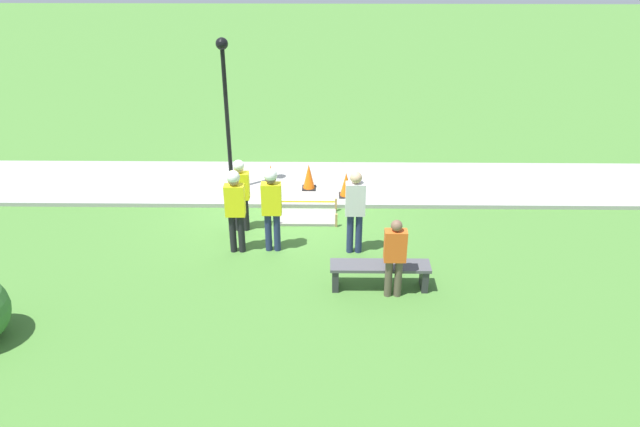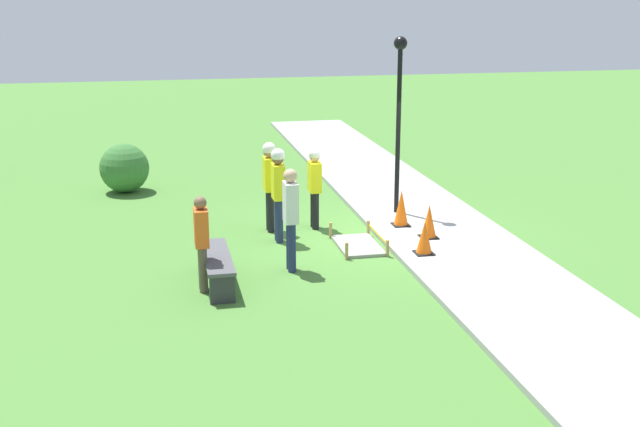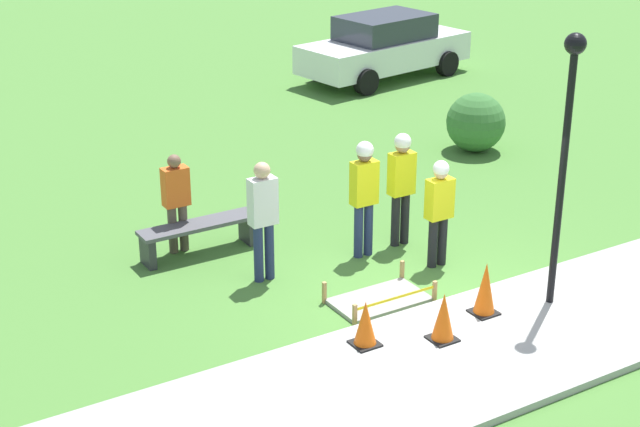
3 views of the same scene
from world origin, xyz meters
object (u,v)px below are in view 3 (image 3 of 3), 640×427
(bystander_in_gray_shirt, at_px, (263,214))
(lamppost_near, at_px, (567,131))
(traffic_cone_far_patch, at_px, (443,317))
(bystander_in_orange_shirt, at_px, (176,198))
(park_bench, at_px, (199,232))
(traffic_cone_near_patch, at_px, (365,323))
(traffic_cone_sidewalk_edge, at_px, (485,289))
(worker_supervisor, at_px, (402,179))
(worker_assistant, at_px, (439,205))
(parked_car_white, at_px, (384,46))
(worker_trainee, at_px, (364,188))

(bystander_in_gray_shirt, xyz_separation_m, lamppost_near, (2.94, -2.82, 1.52))
(traffic_cone_far_patch, height_order, bystander_in_gray_shirt, bystander_in_gray_shirt)
(bystander_in_orange_shirt, bearing_deg, park_bench, -48.29)
(traffic_cone_near_patch, bearing_deg, bystander_in_gray_shirt, 92.52)
(traffic_cone_near_patch, height_order, traffic_cone_sidewalk_edge, traffic_cone_sidewalk_edge)
(worker_supervisor, relative_size, bystander_in_gray_shirt, 1.01)
(worker_assistant, xyz_separation_m, parked_car_white, (5.67, 9.56, -0.16))
(worker_supervisor, height_order, parked_car_white, worker_supervisor)
(traffic_cone_near_patch, xyz_separation_m, park_bench, (-0.54, 3.80, -0.04))
(worker_supervisor, distance_m, bystander_in_orange_shirt, 3.47)
(traffic_cone_far_patch, distance_m, parked_car_white, 13.54)
(park_bench, distance_m, worker_assistant, 3.70)
(bystander_in_orange_shirt, bearing_deg, traffic_cone_sidewalk_edge, -58.18)
(parked_car_white, bearing_deg, traffic_cone_far_patch, -130.70)
(worker_assistant, bearing_deg, traffic_cone_near_patch, -146.40)
(worker_supervisor, xyz_separation_m, bystander_in_orange_shirt, (-3.09, 1.57, -0.21))
(traffic_cone_near_patch, height_order, parked_car_white, parked_car_white)
(worker_supervisor, height_order, lamppost_near, lamppost_near)
(bystander_in_gray_shirt, relative_size, lamppost_near, 0.49)
(worker_assistant, xyz_separation_m, worker_trainee, (-0.75, 0.87, 0.13))
(traffic_cone_far_patch, height_order, park_bench, traffic_cone_far_patch)
(bystander_in_gray_shirt, distance_m, parked_car_white, 11.86)
(traffic_cone_far_patch, xyz_separation_m, park_bench, (-1.46, 4.21, -0.06))
(worker_supervisor, bearing_deg, traffic_cone_far_patch, -115.88)
(traffic_cone_sidewalk_edge, distance_m, bystander_in_gray_shirt, 3.31)
(traffic_cone_near_patch, height_order, bystander_in_orange_shirt, bystander_in_orange_shirt)
(traffic_cone_sidewalk_edge, relative_size, bystander_in_orange_shirt, 0.47)
(traffic_cone_far_patch, relative_size, bystander_in_orange_shirt, 0.41)
(worker_trainee, bearing_deg, lamppost_near, -65.81)
(traffic_cone_near_patch, bearing_deg, parked_car_white, 54.21)
(bystander_in_gray_shirt, bearing_deg, traffic_cone_near_patch, -87.48)
(traffic_cone_near_patch, distance_m, parked_car_white, 13.71)
(traffic_cone_near_patch, distance_m, traffic_cone_sidewalk_edge, 1.84)
(traffic_cone_far_patch, relative_size, traffic_cone_sidewalk_edge, 0.88)
(worker_supervisor, bearing_deg, parked_car_white, 56.59)
(worker_assistant, distance_m, parked_car_white, 11.12)
(traffic_cone_far_patch, xyz_separation_m, bystander_in_orange_shirt, (-1.68, 4.46, 0.47))
(traffic_cone_far_patch, distance_m, bystander_in_gray_shirt, 3.13)
(worker_assistant, bearing_deg, parked_car_white, 59.32)
(traffic_cone_far_patch, relative_size, lamppost_near, 0.18)
(parked_car_white, bearing_deg, worker_supervisor, -132.48)
(worker_assistant, height_order, worker_trainee, worker_trainee)
(worker_supervisor, distance_m, worker_assistant, 0.94)
(traffic_cone_near_patch, xyz_separation_m, bystander_in_gray_shirt, (-0.11, 2.48, 0.64))
(park_bench, bearing_deg, bystander_in_orange_shirt, 131.71)
(worker_trainee, relative_size, bystander_in_orange_shirt, 1.17)
(worker_supervisor, xyz_separation_m, worker_trainee, (-0.73, -0.06, 0.01))
(park_bench, xyz_separation_m, bystander_in_orange_shirt, (-0.23, 0.25, 0.52))
(traffic_cone_near_patch, height_order, worker_trainee, worker_trainee)
(park_bench, relative_size, bystander_in_orange_shirt, 1.18)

